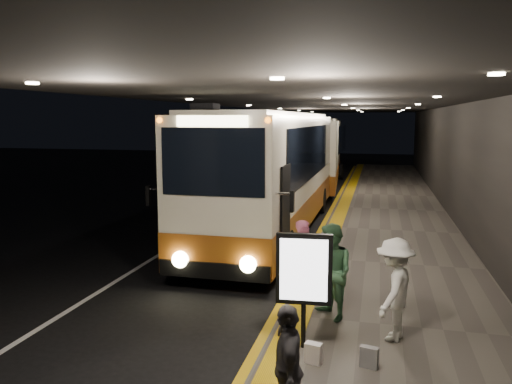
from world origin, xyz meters
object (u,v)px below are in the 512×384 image
at_px(coach_main, 273,178).
at_px(stanchion_post, 306,263).
at_px(bag_plain, 313,353).
at_px(info_sign, 304,271).
at_px(passenger_waiting_grey, 288,367).
at_px(coach_second, 316,156).
at_px(passenger_waiting_white, 394,289).
at_px(bag_polka, 369,357).
at_px(passenger_waiting_green, 332,272).
at_px(passenger_boarding, 304,258).

relative_size(coach_main, stanchion_post, 11.74).
bearing_deg(bag_plain, info_sign, 115.18).
height_order(passenger_waiting_grey, info_sign, info_sign).
xyz_separation_m(coach_second, passenger_waiting_white, (3.80, -19.96, -0.78)).
bearing_deg(bag_polka, stanchion_post, 113.01).
bearing_deg(coach_second, passenger_waiting_white, -82.68).
xyz_separation_m(bag_plain, stanchion_post, (-0.63, 3.52, 0.38)).
height_order(coach_second, info_sign, coach_second).
bearing_deg(bag_plain, bag_polka, 3.93).
height_order(coach_second, passenger_waiting_white, coach_second).
height_order(coach_main, bag_plain, coach_main).
bearing_deg(passenger_waiting_green, bag_polka, -15.94).
bearing_deg(bag_polka, bag_plain, -176.07).
relative_size(passenger_boarding, stanchion_post, 1.50).
xyz_separation_m(coach_second, passenger_boarding, (2.01, -18.22, -0.85)).
bearing_deg(bag_polka, passenger_waiting_green, 112.87).
bearing_deg(bag_plain, passenger_waiting_white, 44.65).
bearing_deg(coach_main, info_sign, -74.79).
bearing_deg(coach_main, passenger_waiting_green, -69.88).
height_order(coach_main, passenger_boarding, coach_main).
bearing_deg(passenger_waiting_green, bag_plain, -41.70).
bearing_deg(passenger_waiting_grey, passenger_waiting_white, 143.24).
distance_m(passenger_waiting_white, bag_polka, 1.39).
xyz_separation_m(coach_second, info_sign, (2.35, -20.65, -0.37)).
xyz_separation_m(passenger_waiting_grey, bag_plain, (0.10, 1.71, -0.63)).
bearing_deg(passenger_waiting_green, stanchion_post, 164.35).
bearing_deg(info_sign, passenger_boarding, 93.62).
xyz_separation_m(passenger_waiting_green, info_sign, (-0.33, -1.33, 0.39)).
distance_m(passenger_waiting_white, bag_plain, 1.85).
relative_size(coach_second, passenger_waiting_green, 6.72).
bearing_deg(coach_second, passenger_waiting_grey, -87.23).
relative_size(passenger_waiting_white, info_sign, 0.92).
bearing_deg(passenger_waiting_grey, stanchion_post, 173.31).
relative_size(bag_polka, stanchion_post, 0.30).
relative_size(coach_main, passenger_waiting_green, 7.05).
distance_m(passenger_boarding, bag_plain, 3.06).
height_order(passenger_boarding, bag_polka, passenger_boarding).
height_order(bag_polka, bag_plain, bag_polka).
distance_m(passenger_waiting_green, info_sign, 1.42).
bearing_deg(passenger_waiting_white, info_sign, -47.00).
bearing_deg(stanchion_post, passenger_waiting_green, -66.84).
distance_m(passenger_waiting_green, bag_plain, 1.97).
relative_size(passenger_waiting_white, passenger_waiting_grey, 1.12).
relative_size(passenger_boarding, bag_polka, 4.97).
height_order(bag_plain, info_sign, info_sign).
height_order(coach_main, passenger_waiting_white, coach_main).
xyz_separation_m(passenger_boarding, bag_polka, (1.42, -2.88, -0.65)).
distance_m(passenger_waiting_grey, bag_plain, 1.82).
relative_size(coach_main, passenger_waiting_white, 7.26).
bearing_deg(info_sign, stanchion_post, 93.02).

